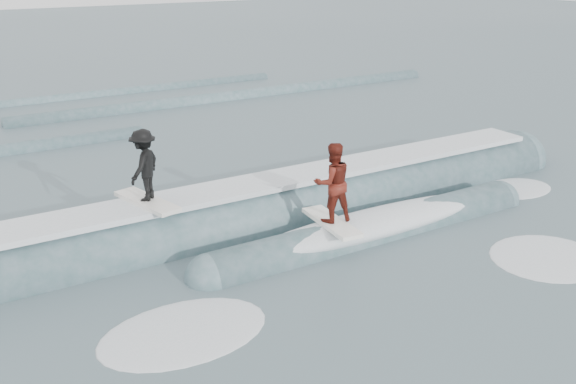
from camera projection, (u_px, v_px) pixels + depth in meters
ground at (361, 282)px, 13.76m from camera, size 160.00×160.00×0.00m
breaking_wave at (287, 221)px, 16.79m from camera, size 21.10×3.84×2.12m
surfer_black at (144, 168)px, 14.69m from camera, size 1.21×2.07×1.78m
surfer_red at (332, 186)px, 14.90m from camera, size 1.04×2.04×2.01m
whitewater at (404, 315)px, 12.48m from camera, size 17.98×8.98×0.10m
far_swells at (90, 118)px, 27.39m from camera, size 39.55×8.65×0.80m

